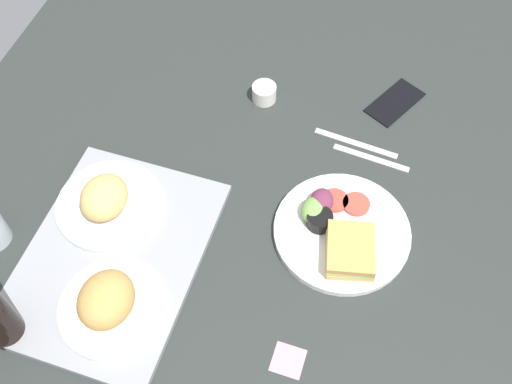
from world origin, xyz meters
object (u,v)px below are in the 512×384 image
Objects in this scene: knife at (356,143)px; sticky_note at (288,360)px; espresso_cup at (264,93)px; serving_tray at (113,257)px; cell_phone at (395,102)px; bread_plate_far at (107,201)px; fork at (371,158)px; plate_with_salad at (340,230)px; bread_plate_near at (109,303)px.

knife reaches higher than sticky_note.
sticky_note is (-57.96, -21.94, -1.94)cm from espresso_cup.
serving_tray is 72.49cm from cell_phone.
fork is (29.52, -48.18, -4.26)cm from bread_plate_far.
sticky_note is (-18.74, -42.84, -4.45)cm from bread_plate_far.
plate_with_salad reaches higher than sticky_note.
bread_plate_near is 0.73× the size of plate_with_salad.
plate_with_salad is at bearing -65.73° from serving_tray.
bread_plate_far is at bearing 66.37° from sticky_note.
knife is at bearing 3.82° from plate_with_salad.
cell_phone is (17.46, -2.14, 0.15)cm from fork.
bread_plate_far is 68.96cm from cell_phone.
fork is at bearing -109.57° from espresso_cup.
bread_plate_far reaches higher than knife.
bread_plate_near is (-10.27, -4.88, 4.31)cm from serving_tray.
bread_plate_near is at bearing 62.69° from knife.
bread_plate_far is 1.13× the size of knife.
plate_with_salad is at bearing 99.80° from knife.
bread_plate_near is 1.05× the size of knife.
fork is at bearing -6.32° from sticky_note.
bread_plate_near is 62.69cm from fork.
bread_plate_far is 3.83× the size of espresso_cup.
bread_plate_near is at bearing 128.58° from plate_with_salad.
serving_tray is 2.37× the size of knife.
plate_with_salad is 4.88× the size of sticky_note.
espresso_cup is at bearing -28.05° from bread_plate_far.
bread_plate_far is at bearing 42.33° from knife.
bread_plate_far is 0.79× the size of plate_with_salad.
bread_plate_near is 33.42cm from sticky_note.
espresso_cup is (59.05, -11.08, -3.11)cm from bread_plate_near.
bread_plate_far is 46.69cm from plate_with_salad.
espresso_cup is 29.01cm from fork.
bread_plate_near reaches higher than espresso_cup.
serving_tray reaches higher than sticky_note.
espresso_cup is (48.77, -15.96, 1.20)cm from serving_tray.
cell_phone is at bearing -91.45° from fork.
sticky_note is at bearing -159.27° from espresso_cup.
plate_with_salad is 39.25cm from espresso_cup.
espresso_cup is 0.33× the size of fork.
sticky_note is at bearing -113.63° from bread_plate_far.
bread_plate_far is at bearing 100.95° from plate_with_salad.
fork is at bearing -37.86° from bread_plate_near.
bread_plate_far is (19.83, 9.81, -0.60)cm from bread_plate_near.
plate_with_salad is at bearing -6.05° from sticky_note.
plate_with_salad is (8.85, -45.76, -2.75)cm from bread_plate_far.
sticky_note is at bearing -103.62° from serving_tray.
serving_tray is 57.54cm from knife.
plate_with_salad is 23.77cm from knife.
sticky_note is (-65.71, 7.48, -0.34)cm from cell_phone.
knife is (23.67, 1.58, -1.51)cm from plate_with_salad.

